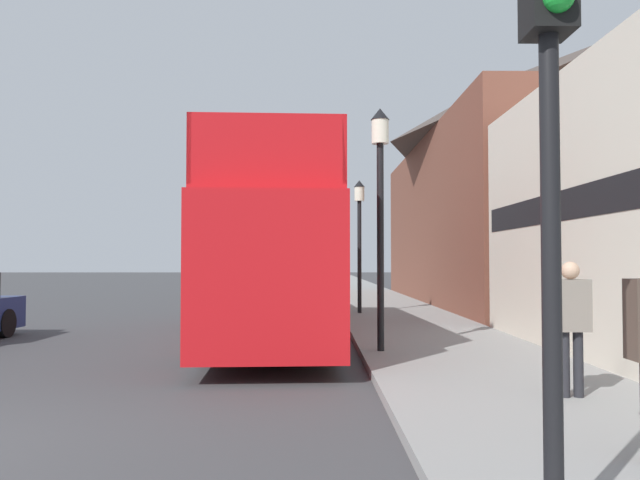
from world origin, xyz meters
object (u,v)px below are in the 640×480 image
Objects in this scene: parked_car_ahead_of_bus at (307,293)px; lamp_post_nearest at (380,182)px; tour_bus at (273,259)px; pedestrian_second at (571,315)px; lamp_post_second at (359,220)px; traffic_signal at (550,66)px.

lamp_post_nearest is at bearing -84.22° from parked_car_ahead_of_bus.
tour_bus is 7.74m from pedestrian_second.
lamp_post_second reaches higher than pedestrian_second.
lamp_post_second is (0.02, 16.23, 0.11)m from traffic_signal.
traffic_signal is at bearing -90.06° from lamp_post_second.
tour_bus reaches higher than pedestrian_second.
pedestrian_second is 12.64m from lamp_post_second.
parked_car_ahead_of_bus is at bearing 134.27° from lamp_post_second.
lamp_post_nearest reaches higher than parked_car_ahead_of_bus.
traffic_signal is at bearing -88.45° from lamp_post_nearest.
pedestrian_second reaches higher than parked_car_ahead_of_bus.
pedestrian_second is 4.61m from traffic_signal.
lamp_post_second is at bearing 97.76° from pedestrian_second.
traffic_signal is at bearing -87.13° from parked_car_ahead_of_bus.
parked_car_ahead_of_bus is 1.16× the size of traffic_signal.
parked_car_ahead_of_bus is 14.53m from pedestrian_second.
lamp_post_nearest is (1.48, -10.17, 2.59)m from parked_car_ahead_of_bus.
traffic_signal is at bearing -79.66° from tour_bus.
lamp_post_nearest is at bearing 115.82° from pedestrian_second.
parked_car_ahead_of_bus is at bearing 103.52° from pedestrian_second.
lamp_post_nearest reaches higher than lamp_post_second.
tour_bus is at bearing -97.64° from parked_car_ahead_of_bus.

